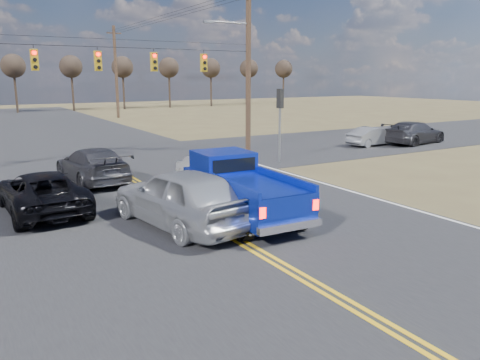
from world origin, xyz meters
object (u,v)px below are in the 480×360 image
silver_suv (181,197)px  pickup_truck (240,189)px  black_suv (42,192)px  cross_car_east_far (414,133)px  white_car_queue (205,172)px  dgrey_car_queue (93,165)px  cross_car_east_near (372,136)px

silver_suv → pickup_truck: bearing=163.8°
black_suv → cross_car_east_far: cross_car_east_far is taller
black_suv → white_car_queue: (6.27, 0.30, -0.00)m
silver_suv → dgrey_car_queue: size_ratio=1.05×
white_car_queue → dgrey_car_queue: (-3.63, 3.70, 0.04)m
silver_suv → white_car_queue: silver_suv is taller
cross_car_east_far → pickup_truck: bearing=106.2°
black_suv → cross_car_east_far: bearing=-171.5°
cross_car_east_near → pickup_truck: bearing=116.8°
cross_car_east_near → cross_car_east_far: (3.16, -0.80, 0.14)m
black_suv → white_car_queue: size_ratio=1.19×
pickup_truck → white_car_queue: bearing=81.1°
silver_suv → cross_car_east_near: (18.01, 9.46, -0.29)m
silver_suv → cross_car_east_far: 22.87m
silver_suv → black_suv: size_ratio=1.06×
pickup_truck → cross_car_east_far: (19.19, 8.88, -0.21)m
pickup_truck → white_car_queue: pickup_truck is taller
pickup_truck → dgrey_car_queue: bearing=111.6°
silver_suv → black_suv: (-3.44, 3.75, -0.22)m
cross_car_east_far → cross_car_east_near: bearing=67.2°
black_suv → dgrey_car_queue: size_ratio=0.99×
black_suv → dgrey_car_queue: dgrey_car_queue is taller
pickup_truck → silver_suv: pickup_truck is taller
black_suv → dgrey_car_queue: bearing=-126.2°
black_suv → white_car_queue: bearing=179.9°
pickup_truck → white_car_queue: (0.86, 4.27, -0.28)m
dgrey_car_queue → cross_car_east_near: dgrey_car_queue is taller
black_suv → dgrey_car_queue: 4.79m
pickup_truck → cross_car_east_far: 21.14m
pickup_truck → cross_car_east_far: bearing=27.3°
white_car_queue → cross_car_east_near: 16.11m
white_car_queue → cross_car_east_near: bearing=-150.4°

